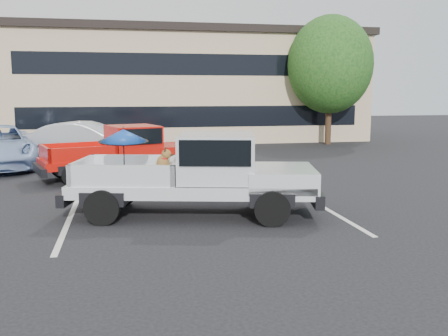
% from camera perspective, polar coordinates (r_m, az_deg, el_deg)
% --- Properties ---
extents(ground, '(90.00, 90.00, 0.00)m').
position_cam_1_polar(ground, '(9.71, -0.50, -8.11)').
color(ground, black).
rests_on(ground, ground).
extents(stripe_left, '(0.12, 5.00, 0.01)m').
position_cam_1_polar(stripe_left, '(11.55, -17.31, -5.76)').
color(stripe_left, silver).
rests_on(stripe_left, ground).
extents(stripe_right, '(0.12, 5.00, 0.01)m').
position_cam_1_polar(stripe_right, '(12.42, 11.47, -4.52)').
color(stripe_right, silver).
rests_on(stripe_right, ground).
extents(motel_building, '(20.40, 8.40, 6.30)m').
position_cam_1_polar(motel_building, '(30.35, -4.32, 9.46)').
color(motel_building, tan).
rests_on(motel_building, ground).
extents(tree_right, '(4.46, 4.46, 6.78)m').
position_cam_1_polar(tree_right, '(27.37, 12.03, 11.48)').
color(tree_right, '#332114').
rests_on(tree_right, ground).
extents(tree_back, '(4.68, 4.68, 7.11)m').
position_cam_1_polar(tree_back, '(34.06, 1.84, 11.43)').
color(tree_back, '#332114').
rests_on(tree_back, ground).
extents(silver_pickup, '(5.99, 3.19, 2.06)m').
position_cam_1_polar(silver_pickup, '(11.34, -2.02, -0.21)').
color(silver_pickup, black).
rests_on(silver_pickup, ground).
extents(red_pickup, '(5.46, 3.25, 1.70)m').
position_cam_1_polar(red_pickup, '(16.79, -10.81, 2.14)').
color(red_pickup, black).
rests_on(red_pickup, ground).
extents(silver_sedan, '(5.19, 3.24, 1.61)m').
position_cam_1_polar(silver_sedan, '(20.70, -15.34, 2.87)').
color(silver_sedan, '#ACAEB3').
rests_on(silver_sedan, ground).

